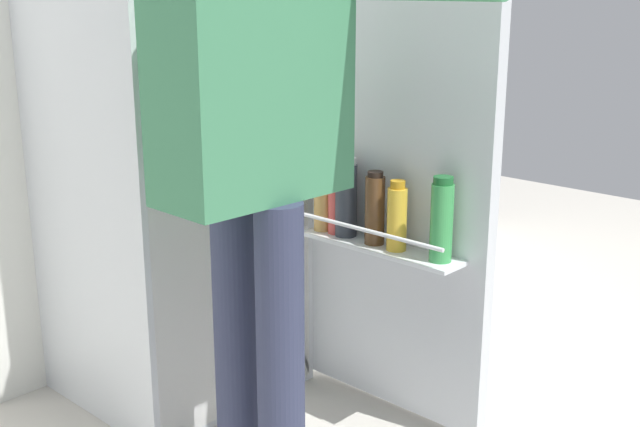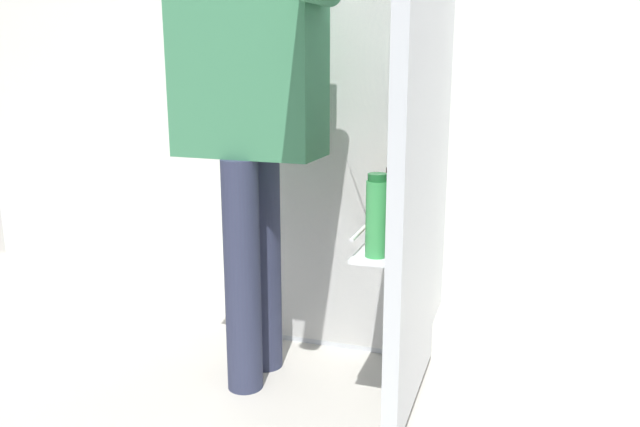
% 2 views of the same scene
% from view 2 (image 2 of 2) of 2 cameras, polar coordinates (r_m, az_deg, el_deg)
% --- Properties ---
extents(ground_plane, '(6.79, 6.79, 0.00)m').
position_cam_2_polar(ground_plane, '(2.33, -0.35, -14.35)').
color(ground_plane, '#B7B2A8').
extents(kitchen_wall, '(4.40, 0.10, 2.48)m').
position_cam_2_polar(kitchen_wall, '(2.94, 5.51, 16.38)').
color(kitchen_wall, silver).
rests_on(kitchen_wall, ground_plane).
extents(refrigerator, '(0.69, 1.25, 1.65)m').
position_cam_2_polar(refrigerator, '(2.55, 3.81, 7.56)').
color(refrigerator, silver).
rests_on(refrigerator, ground_plane).
extents(person, '(0.54, 0.78, 1.58)m').
position_cam_2_polar(person, '(2.08, -6.08, 9.57)').
color(person, '#2D334C').
rests_on(person, ground_plane).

